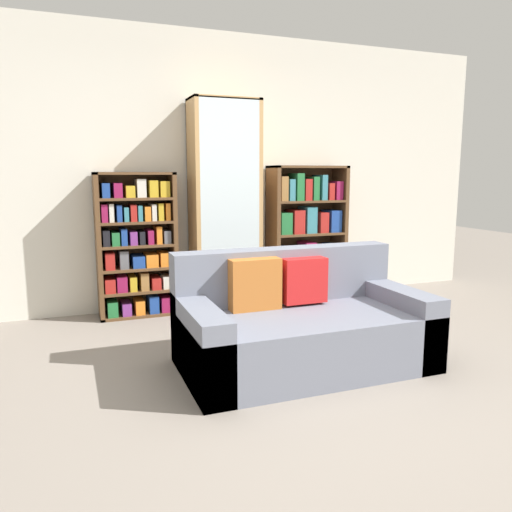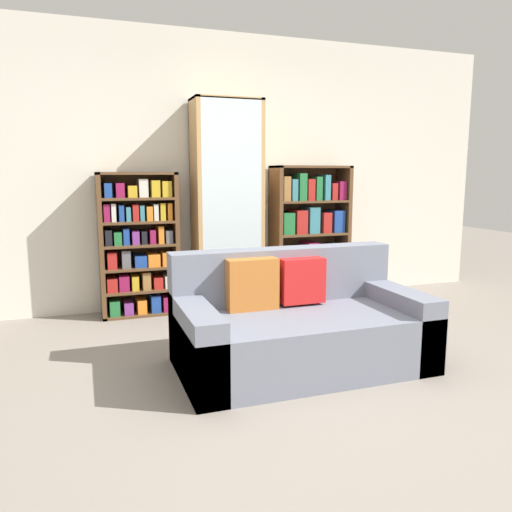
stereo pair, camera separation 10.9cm
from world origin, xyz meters
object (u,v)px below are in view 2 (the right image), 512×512
(couch, at_px, (298,327))
(display_cabinet, at_px, (227,206))
(wine_bottle, at_px, (296,293))
(bookshelf_left, at_px, (139,246))
(bookshelf_right, at_px, (309,235))

(couch, height_order, display_cabinet, display_cabinet)
(couch, height_order, wine_bottle, couch)
(bookshelf_left, relative_size, bookshelf_right, 0.95)
(display_cabinet, relative_size, wine_bottle, 5.03)
(couch, distance_m, bookshelf_right, 1.95)
(display_cabinet, bearing_deg, bookshelf_right, 1.00)
(couch, bearing_deg, bookshelf_right, 62.57)
(couch, xyz_separation_m, bookshelf_left, (-0.89, 1.69, 0.39))
(bookshelf_right, xyz_separation_m, wine_bottle, (-0.30, -0.36, -0.52))
(bookshelf_left, relative_size, display_cabinet, 0.66)
(wine_bottle, bearing_deg, bookshelf_left, 166.05)
(couch, height_order, bookshelf_right, bookshelf_right)
(couch, bearing_deg, display_cabinet, 91.05)
(couch, relative_size, bookshelf_left, 1.25)
(display_cabinet, height_order, wine_bottle, display_cabinet)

